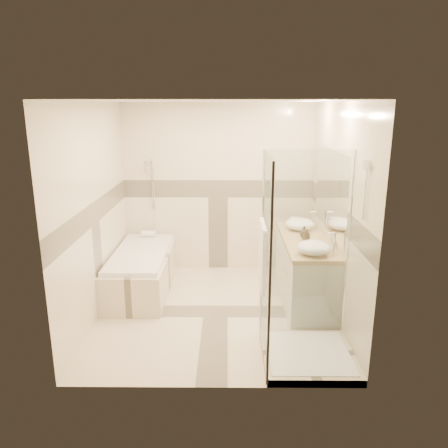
{
  "coord_description": "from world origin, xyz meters",
  "views": [
    {
      "loc": [
        0.14,
        -4.9,
        2.46
      ],
      "look_at": [
        0.1,
        0.25,
        1.05
      ],
      "focal_mm": 35.0,
      "sensor_mm": 36.0,
      "label": 1
    }
  ],
  "objects_px": {
    "vanity": "(305,270)",
    "amenity_bottle_b": "(304,232)",
    "amenity_bottle_a": "(306,235)",
    "vessel_sink_far": "(314,248)",
    "shower_enclosure": "(297,310)",
    "vessel_sink_near": "(300,224)",
    "bathtub": "(142,269)"
  },
  "relations": [
    {
      "from": "vessel_sink_near",
      "to": "vessel_sink_far",
      "type": "relative_size",
      "value": 1.0
    },
    {
      "from": "vessel_sink_far",
      "to": "vanity",
      "type": "bearing_deg",
      "value": 88.04
    },
    {
      "from": "vanity",
      "to": "vessel_sink_far",
      "type": "xyz_separation_m",
      "value": [
        -0.02,
        -0.58,
        0.5
      ]
    },
    {
      "from": "amenity_bottle_a",
      "to": "vanity",
      "type": "bearing_deg",
      "value": 79.48
    },
    {
      "from": "amenity_bottle_b",
      "to": "vanity",
      "type": "bearing_deg",
      "value": -72.05
    },
    {
      "from": "bathtub",
      "to": "vessel_sink_far",
      "type": "distance_m",
      "value": 2.41
    },
    {
      "from": "shower_enclosure",
      "to": "bathtub",
      "type": "bearing_deg",
      "value": 138.9
    },
    {
      "from": "bathtub",
      "to": "vessel_sink_near",
      "type": "distance_m",
      "value": 2.22
    },
    {
      "from": "amenity_bottle_a",
      "to": "amenity_bottle_b",
      "type": "height_order",
      "value": "amenity_bottle_a"
    },
    {
      "from": "amenity_bottle_b",
      "to": "shower_enclosure",
      "type": "bearing_deg",
      "value": -101.57
    },
    {
      "from": "vanity",
      "to": "shower_enclosure",
      "type": "relative_size",
      "value": 0.79
    },
    {
      "from": "amenity_bottle_a",
      "to": "bathtub",
      "type": "bearing_deg",
      "value": 167.88
    },
    {
      "from": "vanity",
      "to": "amenity_bottle_b",
      "type": "distance_m",
      "value": 0.5
    },
    {
      "from": "vanity",
      "to": "shower_enclosure",
      "type": "distance_m",
      "value": 1.31
    },
    {
      "from": "vessel_sink_far",
      "to": "amenity_bottle_a",
      "type": "distance_m",
      "value": 0.48
    },
    {
      "from": "shower_enclosure",
      "to": "vessel_sink_far",
      "type": "relative_size",
      "value": 5.33
    },
    {
      "from": "shower_enclosure",
      "to": "vessel_sink_near",
      "type": "height_order",
      "value": "shower_enclosure"
    },
    {
      "from": "amenity_bottle_a",
      "to": "shower_enclosure",
      "type": "bearing_deg",
      "value": -103.2
    },
    {
      "from": "amenity_bottle_a",
      "to": "vessel_sink_near",
      "type": "bearing_deg",
      "value": 90.0
    },
    {
      "from": "vessel_sink_far",
      "to": "amenity_bottle_a",
      "type": "bearing_deg",
      "value": 90.0
    },
    {
      "from": "vanity",
      "to": "vessel_sink_far",
      "type": "bearing_deg",
      "value": -91.96
    },
    {
      "from": "vanity",
      "to": "amenity_bottle_b",
      "type": "bearing_deg",
      "value": 107.95
    },
    {
      "from": "vanity",
      "to": "vessel_sink_far",
      "type": "relative_size",
      "value": 4.23
    },
    {
      "from": "shower_enclosure",
      "to": "amenity_bottle_b",
      "type": "relative_size",
      "value": 14.14
    },
    {
      "from": "bathtub",
      "to": "vessel_sink_near",
      "type": "height_order",
      "value": "vessel_sink_near"
    },
    {
      "from": "vanity",
      "to": "vessel_sink_far",
      "type": "height_order",
      "value": "vessel_sink_far"
    },
    {
      "from": "shower_enclosure",
      "to": "amenity_bottle_a",
      "type": "bearing_deg",
      "value": 76.8
    },
    {
      "from": "amenity_bottle_b",
      "to": "vessel_sink_near",
      "type": "bearing_deg",
      "value": 90.0
    },
    {
      "from": "amenity_bottle_a",
      "to": "vessel_sink_far",
      "type": "bearing_deg",
      "value": -90.0
    },
    {
      "from": "bathtub",
      "to": "amenity_bottle_b",
      "type": "relative_size",
      "value": 11.79
    },
    {
      "from": "shower_enclosure",
      "to": "amenity_bottle_b",
      "type": "height_order",
      "value": "shower_enclosure"
    },
    {
      "from": "shower_enclosure",
      "to": "vessel_sink_near",
      "type": "bearing_deg",
      "value": 80.8
    }
  ]
}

